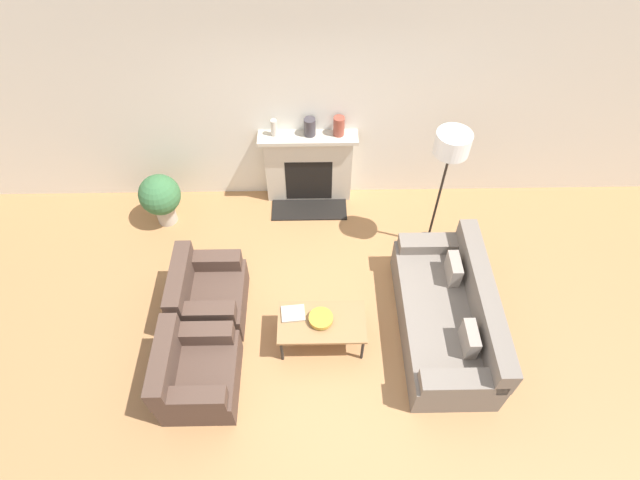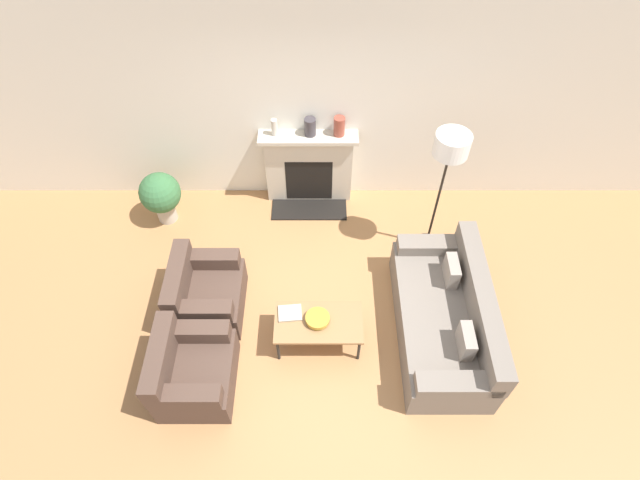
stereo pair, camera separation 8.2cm
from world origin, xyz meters
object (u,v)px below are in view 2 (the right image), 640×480
at_px(couch, 447,318).
at_px(floor_lamp, 451,156).
at_px(armchair_near, 192,371).
at_px(coffee_table, 320,323).
at_px(mantel_vase_center_right, 341,126).
at_px(book, 291,313).
at_px(mantel_vase_center_left, 312,127).
at_px(bowl, 319,319).
at_px(armchair_far, 206,293).
at_px(potted_plant, 162,194).
at_px(fireplace, 310,168).
at_px(mantel_vase_left, 276,127).

height_order(couch, floor_lamp, floor_lamp).
height_order(couch, armchair_near, couch).
xyz_separation_m(coffee_table, mantel_vase_center_right, (0.25, 2.29, 0.83)).
bearing_deg(mantel_vase_center_right, coffee_table, -96.32).
bearing_deg(mantel_vase_center_right, book, -104.33).
bearing_deg(mantel_vase_center_left, armchair_near, -113.04).
distance_m(couch, bowl, 1.42).
distance_m(armchair_far, potted_plant, 1.62).
relative_size(couch, book, 7.21).
distance_m(fireplace, potted_plant, 1.97).
height_order(mantel_vase_center_left, mantel_vase_center_right, mantel_vase_center_right).
distance_m(fireplace, coffee_table, 2.29).
xyz_separation_m(mantel_vase_center_left, mantel_vase_center_right, (0.36, 0.00, 0.01)).
relative_size(armchair_near, potted_plant, 1.16).
distance_m(book, mantel_vase_left, 2.34).
bearing_deg(couch, mantel_vase_center_left, -145.29).
bearing_deg(fireplace, floor_lamp, -29.63).
distance_m(couch, mantel_vase_left, 3.05).
bearing_deg(mantel_vase_center_left, couch, -55.29).
bearing_deg(armchair_near, fireplace, -22.69).
bearing_deg(armchair_far, mantel_vase_left, -21.94).
bearing_deg(mantel_vase_center_right, fireplace, -177.80).
relative_size(armchair_far, potted_plant, 1.16).
bearing_deg(bowl, couch, 4.27).
height_order(fireplace, couch, fireplace).
relative_size(armchair_near, mantel_vase_center_left, 3.76).
relative_size(bowl, mantel_vase_left, 1.18).
relative_size(armchair_near, mantel_vase_center_right, 3.48).
bearing_deg(mantel_vase_left, coffee_table, -76.56).
xyz_separation_m(couch, coffee_table, (-1.40, -0.12, 0.08)).
bearing_deg(book, mantel_vase_center_right, 70.57).
distance_m(couch, coffee_table, 1.41).
height_order(mantel_vase_left, mantel_vase_center_left, mantel_vase_center_left).
height_order(armchair_near, coffee_table, armchair_near).
bearing_deg(armchair_far, fireplace, -32.27).
bearing_deg(mantel_vase_center_left, coffee_table, -87.35).
relative_size(armchair_near, mantel_vase_left, 3.94).
relative_size(fireplace, bowl, 4.84).
bearing_deg(fireplace, mantel_vase_center_right, 2.20).
bearing_deg(coffee_table, book, 162.03).
height_order(armchair_far, potted_plant, potted_plant).
bearing_deg(bowl, fireplace, 93.11).
height_order(mantel_vase_center_left, potted_plant, mantel_vase_center_left).
bearing_deg(mantel_vase_center_left, fireplace, -150.57).
bearing_deg(mantel_vase_center_right, bowl, -96.60).
height_order(couch, mantel_vase_left, mantel_vase_left).
xyz_separation_m(couch, bowl, (-1.41, -0.11, 0.15)).
relative_size(mantel_vase_center_right, potted_plant, 0.33).
xyz_separation_m(armchair_far, potted_plant, (-0.75, 1.42, 0.16)).
distance_m(armchair_near, mantel_vase_left, 3.04).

